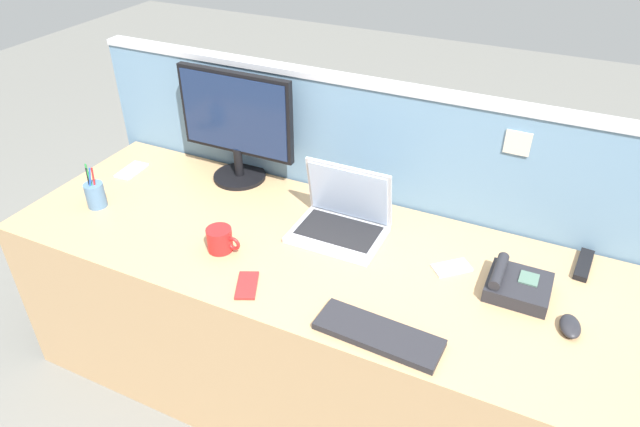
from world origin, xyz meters
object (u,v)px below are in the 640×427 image
at_px(desk_phone, 516,285).
at_px(computer_mouse_right_hand, 570,326).
at_px(keyboard_main, 378,334).
at_px(cell_phone_white_slab, 452,268).
at_px(pen_cup, 95,195).
at_px(cell_phone_red_case, 247,285).
at_px(coffee_mug, 220,240).
at_px(tv_remote, 584,265).
at_px(laptop, 342,216).
at_px(cell_phone_silver_slab, 132,170).
at_px(desktop_monitor, 236,122).

relative_size(desk_phone, computer_mouse_right_hand, 1.92).
xyz_separation_m(keyboard_main, cell_phone_white_slab, (0.11, 0.40, -0.01)).
relative_size(pen_cup, cell_phone_red_case, 1.42).
xyz_separation_m(keyboard_main, coffee_mug, (-0.65, 0.16, 0.03)).
relative_size(desk_phone, coffee_mug, 1.51).
xyz_separation_m(desk_phone, tv_remote, (0.19, 0.23, -0.02)).
xyz_separation_m(laptop, coffee_mug, (-0.34, -0.29, -0.02)).
distance_m(cell_phone_silver_slab, coffee_mug, 0.73).
height_order(desktop_monitor, coffee_mug, desktop_monitor).
bearing_deg(keyboard_main, coffee_mug, 169.25).
bearing_deg(computer_mouse_right_hand, desk_phone, 138.29).
height_order(desk_phone, cell_phone_red_case, desk_phone).
bearing_deg(tv_remote, cell_phone_silver_slab, -171.39).
relative_size(pen_cup, coffee_mug, 1.47).
relative_size(keyboard_main, coffee_mug, 2.92).
bearing_deg(computer_mouse_right_hand, cell_phone_red_case, -176.93).
relative_size(laptop, tv_remote, 1.91).
bearing_deg(laptop, desktop_monitor, 162.30).
relative_size(cell_phone_red_case, coffee_mug, 1.03).
bearing_deg(tv_remote, cell_phone_white_slab, -149.08).
height_order(desk_phone, computer_mouse_right_hand, desk_phone).
xyz_separation_m(laptop, cell_phone_silver_slab, (-1.00, 0.01, -0.06)).
xyz_separation_m(cell_phone_silver_slab, tv_remote, (1.82, 0.14, 0.01)).
bearing_deg(desktop_monitor, cell_phone_white_slab, -12.78).
bearing_deg(tv_remote, desk_phone, -125.09).
bearing_deg(cell_phone_silver_slab, desktop_monitor, 16.24).
bearing_deg(coffee_mug, desk_phone, 12.51).
bearing_deg(pen_cup, desktop_monitor, 48.48).
xyz_separation_m(computer_mouse_right_hand, cell_phone_red_case, (-0.96, -0.24, -0.01)).
xyz_separation_m(cell_phone_silver_slab, coffee_mug, (0.66, -0.30, 0.04)).
bearing_deg(keyboard_main, cell_phone_silver_slab, 163.56).
height_order(laptop, cell_phone_white_slab, laptop).
xyz_separation_m(laptop, keyboard_main, (0.31, -0.44, -0.05)).
bearing_deg(coffee_mug, laptop, 40.51).
height_order(keyboard_main, tv_remote, keyboard_main).
bearing_deg(keyboard_main, desk_phone, 51.61).
bearing_deg(keyboard_main, tv_remote, 52.34).
bearing_deg(computer_mouse_right_hand, cell_phone_white_slab, 150.17).
height_order(desktop_monitor, tv_remote, desktop_monitor).
xyz_separation_m(desktop_monitor, laptop, (0.55, -0.17, -0.19)).
bearing_deg(computer_mouse_right_hand, tv_remote, 76.59).
bearing_deg(pen_cup, computer_mouse_right_hand, 2.79).
distance_m(computer_mouse_right_hand, coffee_mug, 1.15).
height_order(cell_phone_silver_slab, coffee_mug, coffee_mug).
bearing_deg(desk_phone, cell_phone_white_slab, 172.50).
bearing_deg(pen_cup, tv_remote, 13.36).
xyz_separation_m(desktop_monitor, coffee_mug, (0.21, -0.46, -0.21)).
relative_size(desktop_monitor, keyboard_main, 1.35).
bearing_deg(desk_phone, desktop_monitor, 168.15).
xyz_separation_m(desktop_monitor, pen_cup, (-0.39, -0.44, -0.20)).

